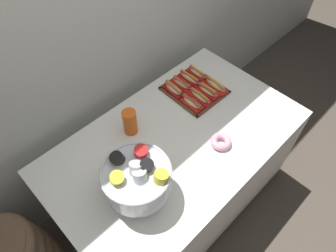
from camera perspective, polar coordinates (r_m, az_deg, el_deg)
ground_plane at (r=2.41m, az=1.18°, el=-13.23°), size 10.00×10.00×0.00m
back_wall at (r=1.73m, az=-12.98°, el=19.66°), size 6.00×0.10×2.60m
buffet_table at (r=2.06m, az=1.36°, el=-8.50°), size 1.54×0.91×0.76m
serving_tray at (r=2.02m, az=5.08°, el=6.82°), size 0.34×0.37×0.01m
hot_dog_0 at (r=1.90m, az=4.61°, el=4.53°), size 0.07×0.15×0.06m
hot_dog_1 at (r=1.94m, az=6.14°, el=5.60°), size 0.07×0.17×0.06m
hot_dog_2 at (r=1.98m, az=7.63°, el=6.72°), size 0.07×0.16×0.06m
hot_dog_3 at (r=2.02m, az=9.06°, el=7.75°), size 0.08×0.18×0.06m
hot_dog_4 at (r=1.98m, az=1.13°, el=7.09°), size 0.08×0.16×0.06m
hot_dog_5 at (r=2.01m, az=2.68°, el=8.11°), size 0.07×0.16×0.06m
hot_dog_6 at (r=2.05m, az=4.18°, el=9.11°), size 0.06×0.18×0.06m
hot_dog_7 at (r=2.10m, az=5.63°, el=10.06°), size 0.07×0.16×0.06m
punch_bowl at (r=1.45m, az=-5.96°, el=-9.75°), size 0.34×0.34×0.27m
cup_stack at (r=1.74m, az=-7.27°, el=0.74°), size 0.08×0.08×0.17m
donut at (r=1.74m, az=10.08°, el=-2.98°), size 0.12×0.12×0.04m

